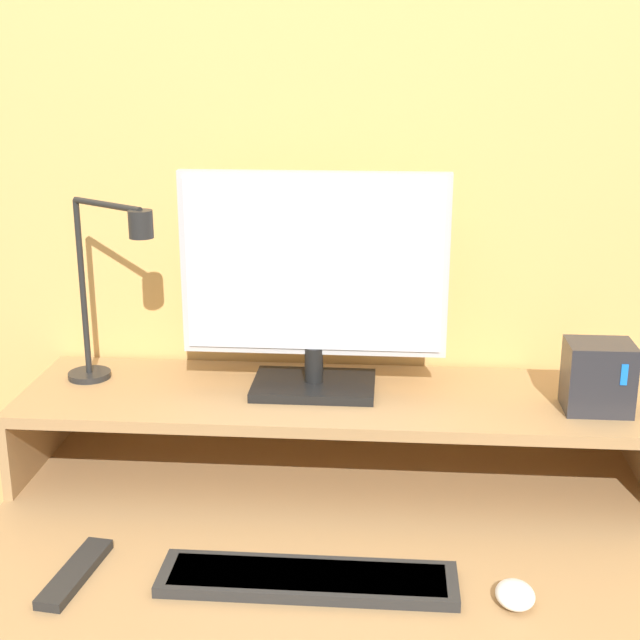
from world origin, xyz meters
The scene contains 9 objects.
wall_back centered at (0.00, 0.77, 1.25)m, with size 6.00×0.05×2.50m.
desk centered at (0.00, 0.37, 0.53)m, with size 1.21×0.73×0.75m.
monitor_shelf centered at (0.00, 0.57, 0.89)m, with size 1.21×0.34×0.17m.
monitor centered at (-0.04, 0.58, 1.13)m, with size 0.50×0.16×0.42m.
desk_lamp centered at (-0.44, 0.57, 1.12)m, with size 0.22×0.17×0.37m.
router_dock centered at (0.48, 0.52, 0.98)m, with size 0.12×0.10×0.13m.
keyboard centered at (-0.02, 0.17, 0.76)m, with size 0.47×0.11×0.02m.
mouse centered at (0.30, 0.15, 0.76)m, with size 0.06×0.08×0.03m.
remote_control centered at (-0.39, 0.16, 0.75)m, with size 0.07×0.19×0.02m.
Camera 1 is at (0.10, -1.04, 1.55)m, focal length 50.00 mm.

